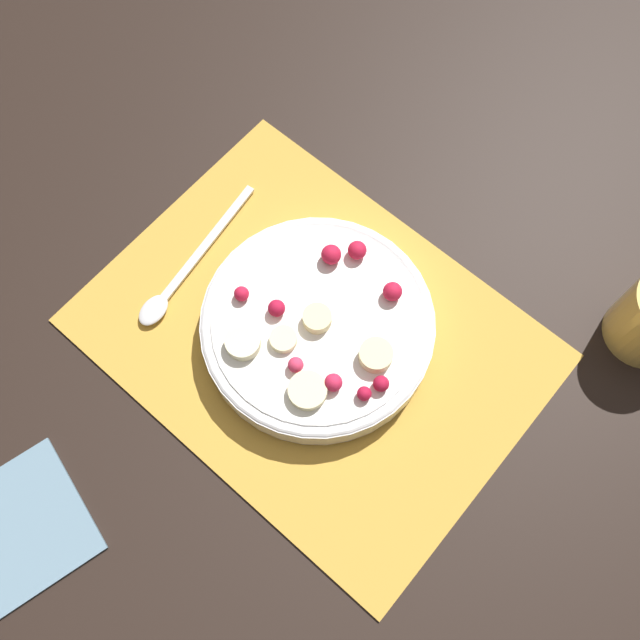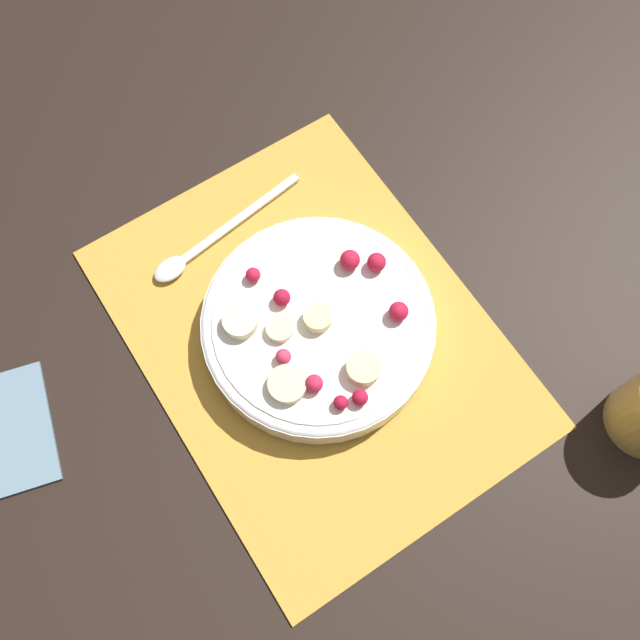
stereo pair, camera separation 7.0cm
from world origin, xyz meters
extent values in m
plane|color=black|center=(0.00, 0.00, 0.00)|extent=(3.00, 3.00, 0.00)
cube|color=gold|center=(0.00, 0.00, 0.00)|extent=(0.45, 0.34, 0.01)
cylinder|color=white|center=(0.00, -0.01, 0.02)|extent=(0.24, 0.24, 0.03)
torus|color=white|center=(0.00, -0.01, 0.03)|extent=(0.24, 0.24, 0.01)
cylinder|color=white|center=(0.00, -0.01, 0.04)|extent=(0.21, 0.21, 0.00)
cylinder|color=beige|center=(-0.07, -0.01, 0.05)|extent=(0.04, 0.04, 0.01)
cylinder|color=beige|center=(0.00, -0.01, 0.05)|extent=(0.04, 0.04, 0.01)
cylinder|color=beige|center=(-0.04, 0.06, 0.05)|extent=(0.04, 0.04, 0.01)
cylinder|color=beige|center=(0.01, 0.03, 0.05)|extent=(0.04, 0.04, 0.01)
cylinder|color=#F4EAB7|center=(0.04, 0.06, 0.05)|extent=(0.04, 0.04, 0.01)
sphere|color=#D12347|center=(-0.05, 0.03, 0.05)|extent=(0.02, 0.02, 0.02)
sphere|color=red|center=(0.02, -0.09, 0.05)|extent=(0.02, 0.02, 0.02)
sphere|color=red|center=(0.03, -0.07, 0.05)|extent=(0.02, 0.02, 0.02)
sphere|color=#B21433|center=(0.04, 0.01, 0.05)|extent=(0.02, 0.02, 0.02)
sphere|color=#B21433|center=(-0.08, 0.02, 0.05)|extent=(0.01, 0.01, 0.01)
sphere|color=#B21433|center=(-0.09, 0.01, 0.05)|extent=(0.02, 0.02, 0.02)
sphere|color=#DB3356|center=(-0.02, 0.04, 0.05)|extent=(0.02, 0.02, 0.02)
sphere|color=red|center=(0.07, 0.02, 0.05)|extent=(0.02, 0.02, 0.02)
sphere|color=red|center=(-0.04, -0.08, 0.05)|extent=(0.02, 0.02, 0.02)
cube|color=silver|center=(0.16, -0.01, 0.01)|extent=(0.03, 0.16, 0.00)
ellipsoid|color=silver|center=(0.15, 0.09, 0.01)|extent=(0.03, 0.04, 0.01)
cube|color=slate|center=(0.09, 0.33, 0.00)|extent=(0.15, 0.15, 0.01)
camera|label=1|loc=(-0.17, 0.18, 0.70)|focal=40.00mm
camera|label=2|loc=(-0.21, 0.13, 0.70)|focal=40.00mm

